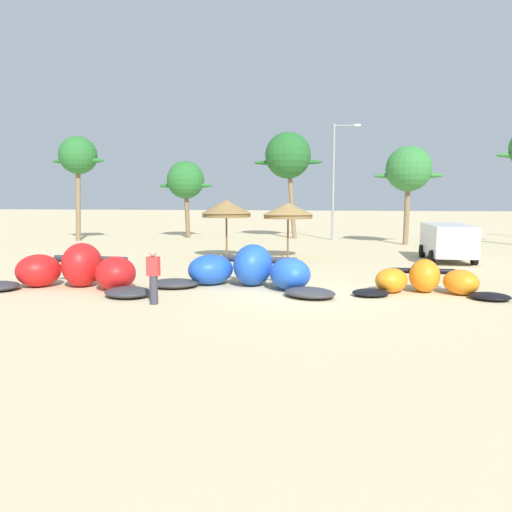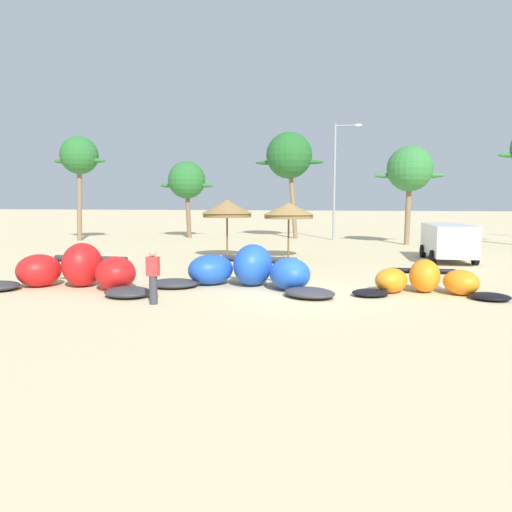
{
  "view_description": "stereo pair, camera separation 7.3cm",
  "coord_description": "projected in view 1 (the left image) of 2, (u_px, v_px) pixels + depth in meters",
  "views": [
    {
      "loc": [
        1.43,
        -15.68,
        3.06
      ],
      "look_at": [
        -2.0,
        2.0,
        1.0
      ],
      "focal_mm": 34.36,
      "sensor_mm": 36.0,
      "label": 1
    },
    {
      "loc": [
        1.5,
        -15.66,
        3.06
      ],
      "look_at": [
        -2.0,
        2.0,
        1.0
      ],
      "focal_mm": 34.36,
      "sensor_mm": 36.0,
      "label": 2
    }
  ],
  "objects": [
    {
      "name": "ground_plane",
      "position": [
        305.0,
        295.0,
        15.91
      ],
      "size": [
        260.0,
        260.0,
        0.0
      ],
      "primitive_type": "plane",
      "color": "beige"
    },
    {
      "name": "kite_far_left",
      "position": [
        76.0,
        271.0,
        16.99
      ],
      "size": [
        6.8,
        3.14,
        1.56
      ],
      "color": "#333338",
      "rests_on": "ground"
    },
    {
      "name": "kite_left",
      "position": [
        249.0,
        271.0,
        17.23
      ],
      "size": [
        6.89,
        3.76,
        1.49
      ],
      "color": "#333338",
      "rests_on": "ground"
    },
    {
      "name": "kite_left_of_center",
      "position": [
        426.0,
        281.0,
        16.06
      ],
      "size": [
        5.06,
        2.33,
        1.11
      ],
      "color": "black",
      "rests_on": "ground"
    },
    {
      "name": "beach_umbrella_near_van",
      "position": [
        226.0,
        208.0,
        25.8
      ],
      "size": [
        2.68,
        2.68,
        3.09
      ],
      "color": "brown",
      "rests_on": "ground"
    },
    {
      "name": "beach_umbrella_middle",
      "position": [
        288.0,
        210.0,
        25.68
      ],
      "size": [
        2.69,
        2.69,
        2.93
      ],
      "color": "brown",
      "rests_on": "ground"
    },
    {
      "name": "parked_van",
      "position": [
        447.0,
        239.0,
        24.75
      ],
      "size": [
        2.26,
        4.73,
        1.84
      ],
      "color": "silver",
      "rests_on": "ground"
    },
    {
      "name": "person_near_kites",
      "position": [
        153.0,
        277.0,
        14.37
      ],
      "size": [
        0.36,
        0.24,
        1.62
      ],
      "color": "#383842",
      "rests_on": "ground"
    },
    {
      "name": "palm_leftmost",
      "position": [
        78.0,
        157.0,
        36.32
      ],
      "size": [
        4.19,
        2.79,
        7.78
      ],
      "color": "#7F6647",
      "rests_on": "ground"
    },
    {
      "name": "palm_left",
      "position": [
        186.0,
        181.0,
        39.71
      ],
      "size": [
        4.54,
        3.03,
        6.21
      ],
      "color": "brown",
      "rests_on": "ground"
    },
    {
      "name": "palm_left_of_gap",
      "position": [
        288.0,
        156.0,
        38.75
      ],
      "size": [
        5.48,
        3.65,
        8.41
      ],
      "color": "#7F6647",
      "rests_on": "ground"
    },
    {
      "name": "palm_center_left",
      "position": [
        409.0,
        170.0,
        33.24
      ],
      "size": [
        4.62,
        3.08,
        6.72
      ],
      "color": "#7F6647",
      "rests_on": "ground"
    },
    {
      "name": "lamppost_west",
      "position": [
        336.0,
        175.0,
        37.2
      ],
      "size": [
        2.08,
        0.24,
        8.77
      ],
      "color": "gray",
      "rests_on": "ground"
    }
  ]
}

